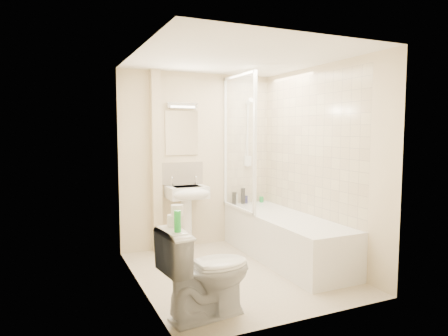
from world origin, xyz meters
name	(u,v)px	position (x,y,z in m)	size (l,w,h in m)	color
floor	(238,273)	(0.00, 0.00, 0.00)	(2.50, 2.50, 0.00)	beige
wall_back	(199,160)	(0.00, 1.25, 1.20)	(2.20, 0.02, 2.40)	beige
wall_left	(140,172)	(-1.10, 0.00, 1.20)	(0.02, 2.50, 2.40)	beige
wall_right	(319,164)	(1.10, 0.00, 1.20)	(0.02, 2.50, 2.40)	beige
ceiling	(239,58)	(0.00, 0.00, 2.40)	(2.20, 2.50, 0.02)	white
tile_back	(247,143)	(0.75, 1.24, 1.42)	(0.70, 0.01, 1.75)	beige
tile_right	(308,146)	(1.09, 0.20, 1.42)	(0.01, 2.10, 1.75)	beige
pipe_boxing	(156,162)	(-0.62, 1.19, 1.20)	(0.12, 0.12, 2.40)	beige
splashback	(182,173)	(-0.25, 1.24, 1.03)	(0.60, 0.01, 0.30)	beige
mirror	(182,133)	(-0.25, 1.24, 1.58)	(0.46, 0.01, 0.60)	white
strip_light	(182,105)	(-0.25, 1.22, 1.95)	(0.42, 0.07, 0.07)	silver
bathtub	(284,236)	(0.75, 0.20, 0.29)	(0.70, 2.10, 0.55)	white
shower_screen	(239,143)	(0.40, 0.80, 1.45)	(0.04, 0.92, 1.80)	white
shower_fixture	(248,135)	(0.75, 1.19, 1.55)	(0.10, 0.16, 0.99)	white
pedestal_sink	(188,200)	(-0.25, 1.01, 0.70)	(0.52, 0.48, 1.00)	white
bottle_black_a	(234,198)	(0.51, 1.16, 0.64)	(0.06, 0.06, 0.18)	black
bottle_white_a	(236,199)	(0.53, 1.16, 0.62)	(0.05, 0.05, 0.15)	silver
bottle_black_b	(243,196)	(0.65, 1.16, 0.66)	(0.06, 0.06, 0.23)	black
bottle_blue	(246,200)	(0.71, 1.16, 0.61)	(0.05, 0.05, 0.12)	#131354
bottle_white_b	(255,198)	(0.84, 1.16, 0.62)	(0.05, 0.05, 0.14)	white
bottle_green	(261,199)	(0.96, 1.16, 0.59)	(0.06, 0.06, 0.08)	green
toilet	(207,271)	(-0.72, -0.85, 0.41)	(0.85, 0.55, 0.81)	white
toilet_roll_lower	(174,220)	(-0.98, -0.77, 0.86)	(0.12, 0.12, 0.09)	white
toilet_roll_upper	(177,210)	(-0.96, -0.79, 0.95)	(0.10, 0.10, 0.09)	white
green_bottle	(178,221)	(-1.02, -0.98, 0.90)	(0.05, 0.05, 0.17)	green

